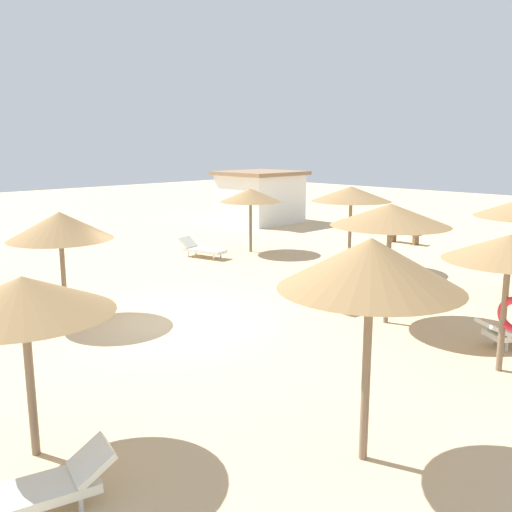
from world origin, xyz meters
The scene contains 14 objects.
ground_plane centered at (0.00, 0.00, 0.00)m, with size 80.00×80.00×0.00m, color #D1B284.
parasol_0 centered at (-1.96, -1.73, 2.33)m, with size 2.52×2.52×2.68m.
parasol_1 centered at (6.99, 2.66, 2.37)m, with size 2.41×2.41×2.66m.
parasol_2 centered at (3.60, -4.95, 2.31)m, with size 2.42×2.42×2.58m.
parasol_3 centered at (3.83, 3.65, 2.64)m, with size 2.82×2.82×2.91m.
parasol_4 centered at (-5.00, 7.66, 2.26)m, with size 2.47×2.47×2.54m.
parasol_5 centered at (6.92, -1.77, 2.76)m, with size 2.45×2.45×3.11m.
parasol_6 centered at (-0.39, 7.95, 2.59)m, with size 2.73×2.73×2.86m.
lounger_0 centered at (-2.59, -2.90, 0.31)m, with size 0.85×1.97×0.66m.
lounger_2 centered at (4.89, -5.51, 0.31)m, with size 1.10×2.00×0.68m.
lounger_3 centered at (1.87, 3.76, 0.32)m, with size 1.90×0.80×0.80m.
lounger_4 centered at (-5.52, 5.55, 0.32)m, with size 1.98×1.04×0.72m.
bench_1 centered at (-1.65, 13.74, 0.35)m, with size 1.50×0.41×0.49m.
beach_cabana centered at (-10.71, 13.95, 1.42)m, with size 3.86×4.04×2.79m.
Camera 1 is at (10.91, -7.84, 4.31)m, focal length 39.46 mm.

